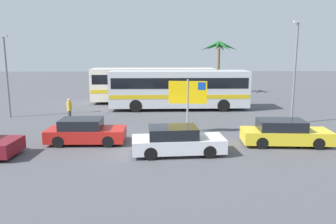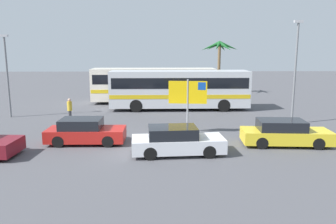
# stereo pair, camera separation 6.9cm
# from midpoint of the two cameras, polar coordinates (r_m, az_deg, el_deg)

# --- Properties ---
(ground) EXTENTS (120.00, 120.00, 0.00)m
(ground) POSITION_cam_midpoint_polar(r_m,az_deg,el_deg) (16.98, -1.29, -5.94)
(ground) COLOR #4C4C51
(bus_front_coach) EXTENTS (11.22, 2.70, 3.17)m
(bus_front_coach) POSITION_cam_midpoint_polar(r_m,az_deg,el_deg) (27.27, 2.02, 4.19)
(bus_front_coach) COLOR silver
(bus_front_coach) RESTS_ON ground
(bus_rear_coach) EXTENTS (11.22, 2.70, 3.17)m
(bus_rear_coach) POSITION_cam_midpoint_polar(r_m,az_deg,el_deg) (30.72, -2.41, 4.91)
(bus_rear_coach) COLOR silver
(bus_rear_coach) RESTS_ON ground
(ferry_sign) EXTENTS (2.19, 0.31, 3.20)m
(ferry_sign) POSITION_cam_midpoint_polar(r_m,az_deg,el_deg) (19.05, 3.66, 3.02)
(ferry_sign) COLOR gray
(ferry_sign) RESTS_ON ground
(car_red) EXTENTS (4.05, 1.73, 1.32)m
(car_red) POSITION_cam_midpoint_polar(r_m,az_deg,el_deg) (17.91, -13.99, -3.28)
(car_red) COLOR red
(car_red) RESTS_ON ground
(car_yellow) EXTENTS (4.55, 1.98, 1.32)m
(car_yellow) POSITION_cam_midpoint_polar(r_m,az_deg,el_deg) (18.08, 19.51, -3.45)
(car_yellow) COLOR yellow
(car_yellow) RESTS_ON ground
(car_white) EXTENTS (4.41, 1.96, 1.32)m
(car_white) POSITION_cam_midpoint_polar(r_m,az_deg,el_deg) (15.61, 1.60, -5.01)
(car_white) COLOR silver
(car_white) RESTS_ON ground
(pedestrian_near_sign) EXTENTS (0.32, 0.32, 1.62)m
(pedestrian_near_sign) POSITION_cam_midpoint_polar(r_m,az_deg,el_deg) (23.43, -16.48, 0.63)
(pedestrian_near_sign) COLOR #2D2D33
(pedestrian_near_sign) RESTS_ON ground
(lamp_post_left_side) EXTENTS (0.56, 0.20, 6.68)m
(lamp_post_left_side) POSITION_cam_midpoint_polar(r_m,az_deg,el_deg) (23.08, 21.14, 7.00)
(lamp_post_left_side) COLOR slate
(lamp_post_left_side) RESTS_ON ground
(lamp_post_right_side) EXTENTS (0.56, 0.20, 5.91)m
(lamp_post_right_side) POSITION_cam_midpoint_polar(r_m,az_deg,el_deg) (26.44, -25.88, 6.17)
(lamp_post_right_side) COLOR slate
(lamp_post_right_side) RESTS_ON ground
(palm_tree_seaside) EXTENTS (4.20, 3.96, 5.81)m
(palm_tree_seaside) POSITION_cam_midpoint_polar(r_m,az_deg,el_deg) (37.45, 8.90, 10.38)
(palm_tree_seaside) COLOR brown
(palm_tree_seaside) RESTS_ON ground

